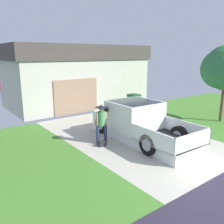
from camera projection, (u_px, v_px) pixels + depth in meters
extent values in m
cube|color=#B7B2A2|center=(127.00, 136.00, 10.85)|extent=(5.20, 9.00, 0.06)
cube|color=white|center=(143.00, 136.00, 10.12)|extent=(1.92, 5.09, 0.42)
cube|color=white|center=(134.00, 115.00, 10.38)|extent=(1.99, 1.97, 1.19)
cube|color=#1E2833|center=(135.00, 107.00, 10.30)|extent=(1.75, 1.81, 0.50)
cube|color=white|center=(115.00, 115.00, 11.61)|extent=(1.96, 1.04, 0.54)
cube|color=black|center=(169.00, 140.00, 8.91)|extent=(1.99, 2.19, 0.06)
cube|color=white|center=(152.00, 138.00, 8.32)|extent=(0.12, 2.14, 0.61)
cube|color=white|center=(186.00, 129.00, 9.37)|extent=(0.12, 2.14, 0.61)
cube|color=white|center=(193.00, 142.00, 8.02)|extent=(1.94, 0.11, 0.61)
cube|color=black|center=(106.00, 109.00, 10.25)|extent=(0.10, 0.18, 0.20)
cylinder|color=black|center=(102.00, 124.00, 11.09)|extent=(0.28, 0.81, 0.80)
cylinder|color=#9E9EA3|center=(102.00, 124.00, 11.09)|extent=(0.29, 0.45, 0.44)
cylinder|color=black|center=(130.00, 119.00, 12.03)|extent=(0.28, 0.81, 0.80)
cylinder|color=#9E9EA3|center=(130.00, 119.00, 12.03)|extent=(0.29, 0.45, 0.44)
cylinder|color=black|center=(149.00, 145.00, 8.62)|extent=(0.28, 0.81, 0.80)
cylinder|color=#9E9EA3|center=(149.00, 145.00, 8.62)|extent=(0.29, 0.45, 0.44)
cylinder|color=black|center=(179.00, 136.00, 9.56)|extent=(0.28, 0.81, 0.80)
cylinder|color=#9E9EA3|center=(179.00, 136.00, 9.56)|extent=(0.29, 0.45, 0.44)
cylinder|color=navy|center=(98.00, 135.00, 9.70)|extent=(0.13, 0.13, 0.79)
cylinder|color=navy|center=(105.00, 134.00, 9.83)|extent=(0.13, 0.13, 0.79)
cylinder|color=#4C9356|center=(101.00, 119.00, 9.61)|extent=(0.30, 0.30, 0.59)
cylinder|color=tan|center=(97.00, 120.00, 9.55)|extent=(0.09, 0.09, 0.57)
cylinder|color=tan|center=(105.00, 119.00, 9.68)|extent=(0.09, 0.09, 0.57)
sphere|color=tan|center=(101.00, 108.00, 9.51)|extent=(0.22, 0.22, 0.22)
cylinder|color=#232328|center=(101.00, 107.00, 9.50)|extent=(0.49, 0.49, 0.01)
cone|color=#232328|center=(101.00, 106.00, 9.48)|extent=(0.23, 0.23, 0.12)
cube|color=#232328|center=(102.00, 144.00, 9.53)|extent=(0.32, 0.18, 0.20)
torus|color=#232328|center=(102.00, 140.00, 9.50)|extent=(0.29, 0.02, 0.29)
cube|color=#B5B6A4|center=(76.00, 82.00, 17.26)|extent=(9.32, 5.08, 3.23)
cube|color=#423D38|center=(75.00, 52.00, 16.76)|extent=(9.70, 5.29, 0.98)
cube|color=#93755B|center=(76.00, 97.00, 14.56)|extent=(2.94, 0.06, 2.14)
cylinder|color=brown|center=(222.00, 105.00, 12.90)|extent=(0.17, 0.17, 1.81)
sphere|color=#2F6D40|center=(221.00, 69.00, 12.31)|extent=(2.05, 2.05, 2.05)
cube|color=#286B38|center=(134.00, 103.00, 15.07)|extent=(0.58, 0.68, 0.96)
cube|color=#1C4A27|center=(134.00, 95.00, 14.94)|extent=(0.60, 0.71, 0.10)
cylinder|color=black|center=(134.00, 112.00, 14.84)|extent=(0.05, 0.18, 0.18)
cylinder|color=black|center=(139.00, 111.00, 15.10)|extent=(0.05, 0.18, 0.18)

